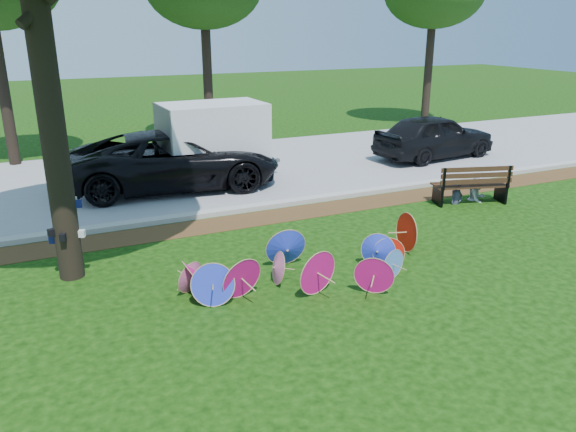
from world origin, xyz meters
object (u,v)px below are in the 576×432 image
(parasol_pile, at_px, (309,262))
(person_left, at_px, (458,183))
(dark_pickup, at_px, (434,136))
(person_right, at_px, (479,177))
(black_van, at_px, (176,160))
(park_bench, at_px, (470,184))
(cargo_trailer, at_px, (214,138))

(parasol_pile, distance_m, person_left, 6.12)
(dark_pickup, relative_size, person_right, 3.56)
(black_van, height_order, park_bench, black_van)
(black_van, relative_size, park_bench, 2.98)
(parasol_pile, height_order, person_left, person_left)
(dark_pickup, xyz_separation_m, cargo_trailer, (-7.86, 0.09, 0.54))
(parasol_pile, height_order, dark_pickup, dark_pickup)
(park_bench, relative_size, person_right, 1.55)
(parasol_pile, bearing_deg, person_left, 24.84)
(parasol_pile, bearing_deg, dark_pickup, 40.26)
(black_van, distance_m, person_left, 7.67)
(cargo_trailer, xyz_separation_m, person_right, (5.76, -4.59, -0.68))
(black_van, height_order, person_left, black_van)
(parasol_pile, bearing_deg, black_van, 95.58)
(person_left, bearing_deg, person_right, -4.73)
(parasol_pile, xyz_separation_m, dark_pickup, (8.35, 7.07, 0.39))
(black_van, relative_size, dark_pickup, 1.30)
(parasol_pile, height_order, park_bench, park_bench)
(person_left, bearing_deg, cargo_trailer, 133.07)
(dark_pickup, distance_m, cargo_trailer, 7.88)
(park_bench, bearing_deg, black_van, 161.85)
(parasol_pile, relative_size, cargo_trailer, 1.74)
(black_van, height_order, dark_pickup, black_van)
(dark_pickup, height_order, cargo_trailer, cargo_trailer)
(dark_pickup, height_order, park_bench, dark_pickup)
(dark_pickup, distance_m, park_bench, 5.18)
(black_van, distance_m, park_bench, 7.98)
(dark_pickup, bearing_deg, black_van, 84.42)
(black_van, distance_m, person_right, 8.24)
(cargo_trailer, xyz_separation_m, person_left, (5.06, -4.59, -0.75))
(cargo_trailer, height_order, person_left, cargo_trailer)
(black_van, xyz_separation_m, person_right, (6.94, -4.45, -0.18))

